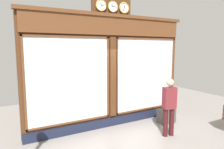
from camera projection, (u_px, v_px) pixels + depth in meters
shop_facade at (110, 71)px, 6.52m from camera, size 5.57×0.42×4.06m
pedestrian at (169, 105)px, 5.75m from camera, size 0.40×0.29×1.69m
planter_box at (166, 116)px, 6.87m from camera, size 0.56×0.36×0.48m
planter_shrub at (167, 104)px, 6.81m from camera, size 0.33×0.33×0.33m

